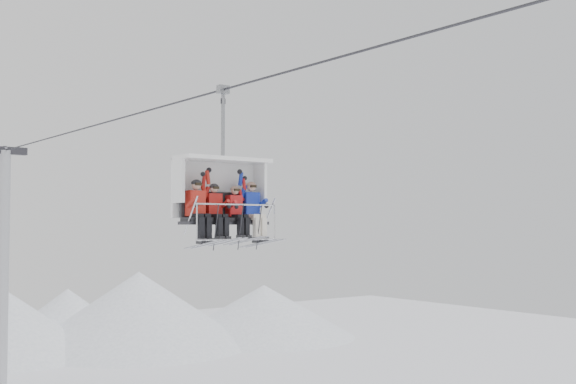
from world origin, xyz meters
TOP-DOWN VIEW (x-y plane):
  - lift_tower_right at (0.00, 22.00)m, footprint 2.00×1.80m
  - haul_cable at (0.00, 0.00)m, footprint 0.06×50.00m
  - chairlift_carrier at (0.00, 2.90)m, footprint 2.52×1.17m
  - skier_far_left at (-0.83, 2.59)m, footprint 0.43×1.69m
  - skier_center_left at (-0.32, 2.58)m, footprint 0.39×1.69m
  - skier_center_right at (0.31, 2.58)m, footprint 0.37×1.69m
  - skier_far_right at (0.81, 2.59)m, footprint 0.43×1.69m

SIDE VIEW (x-z plane):
  - lift_tower_right at x=0.00m, z-range -0.96..12.52m
  - skier_center_right at x=0.31m, z-range 9.42..10.93m
  - skier_center_left at x=-0.32m, z-range 9.41..10.98m
  - skier_far_left at x=-0.83m, z-range 9.38..11.08m
  - skier_far_right at x=0.81m, z-range 9.38..11.08m
  - chairlift_carrier at x=0.00m, z-range 8.71..12.70m
  - haul_cable at x=0.00m, z-range 13.27..13.33m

